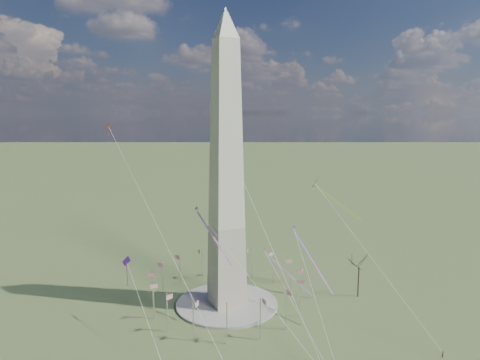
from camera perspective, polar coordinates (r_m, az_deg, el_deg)
name	(u,v)px	position (r m, az deg, el deg)	size (l,w,h in m)	color
ground	(227,305)	(157.92, -1.76, -16.27)	(2000.00, 2000.00, 0.00)	#496331
plaza	(227,304)	(157.75, -1.76, -16.14)	(36.00, 36.00, 0.80)	#AAA79B
washington_monument	(226,171)	(144.22, -1.85, 1.24)	(15.56, 15.56, 100.00)	#B7B499
flagpole_ring	(227,285)	(154.97, -1.77, -13.84)	(54.40, 54.40, 13.00)	white
tree_near	(359,266)	(165.39, 15.59, -10.93)	(9.59, 9.59, 16.79)	#403027
person_east	(443,354)	(140.01, 25.40, -20.25)	(0.68, 0.45, 1.87)	gray
kite_delta_black	(318,186)	(168.85, 10.31, -0.73)	(17.51, 17.14, 16.44)	black
kite_diamond_purple	(127,264)	(142.61, -14.88, -10.78)	(2.21, 3.40, 10.39)	#481C7F
kite_streamer_left	(306,249)	(149.86, 8.73, -9.02)	(2.29, 24.51, 16.84)	red
kite_streamer_mid	(208,227)	(145.02, -4.32, -6.32)	(5.62, 22.09, 15.29)	red
kite_streamer_right	(280,266)	(166.58, 5.40, -11.33)	(12.17, 19.07, 14.76)	red
kite_small_red	(108,126)	(171.70, -17.23, 6.88)	(1.47, 1.88, 4.89)	red
kite_small_white	(217,121)	(189.24, -3.06, 7.82)	(1.53, 1.62, 4.55)	silver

